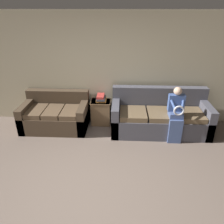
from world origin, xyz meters
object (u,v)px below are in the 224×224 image
couch_side (56,115)px  side_shelf (101,112)px  book_stack (101,98)px  child_left_seated (176,113)px  couch_main (159,117)px

couch_side → side_shelf: bearing=11.9°
book_stack → side_shelf: bearing=-174.8°
couch_side → book_stack: size_ratio=4.75×
couch_side → child_left_seated: 2.71m
couch_side → side_shelf: size_ratio=2.54×
couch_side → child_left_seated: child_left_seated is taller
couch_main → child_left_seated: size_ratio=1.86×
side_shelf → book_stack: size_ratio=1.87×
side_shelf → book_stack: bearing=5.2°
book_stack → couch_side: bearing=-168.1°
couch_main → side_shelf: (-1.36, 0.28, -0.03)m
couch_main → child_left_seated: 0.55m
couch_main → couch_side: (-2.40, 0.06, -0.04)m
couch_main → side_shelf: size_ratio=3.67×
child_left_seated → couch_main: bearing=123.8°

